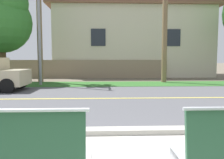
% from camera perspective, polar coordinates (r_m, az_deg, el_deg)
% --- Properties ---
extents(ground_plane, '(140.00, 140.00, 0.00)m').
position_cam_1_polar(ground_plane, '(10.28, -0.62, -3.24)').
color(ground_plane, '#665B4C').
extents(curb_edge, '(44.00, 0.30, 0.11)m').
position_cam_1_polar(curb_edge, '(4.75, 1.72, -12.44)').
color(curb_edge, '#ADA89E').
rests_on(curb_edge, ground_plane).
extents(street_asphalt, '(52.00, 8.00, 0.01)m').
position_cam_1_polar(street_asphalt, '(8.80, -0.29, -4.63)').
color(street_asphalt, '#515156').
rests_on(street_asphalt, ground_plane).
extents(road_centre_line, '(48.00, 0.14, 0.01)m').
position_cam_1_polar(road_centre_line, '(8.80, -0.29, -4.59)').
color(road_centre_line, '#E0CC4C').
rests_on(road_centre_line, ground_plane).
extents(far_verge_grass, '(48.00, 2.80, 0.02)m').
position_cam_1_polar(far_verge_grass, '(13.84, -1.12, -1.07)').
color(far_verge_grass, '#2D6026').
rests_on(far_verge_grass, ground_plane).
extents(streetlamp, '(0.24, 2.10, 7.53)m').
position_cam_1_polar(streetlamp, '(14.25, -17.19, 16.14)').
color(streetlamp, gray).
rests_on(streetlamp, ground_plane).
extents(shade_tree_left, '(3.68, 3.68, 6.07)m').
position_cam_1_polar(shade_tree_left, '(16.06, -25.13, 13.38)').
color(shade_tree_left, brown).
rests_on(shade_tree_left, ground_plane).
extents(garden_wall, '(13.00, 0.36, 1.40)m').
position_cam_1_polar(garden_wall, '(18.16, -7.20, 2.53)').
color(garden_wall, gray).
rests_on(garden_wall, ground_plane).
extents(house_across_street, '(13.86, 6.91, 6.25)m').
position_cam_1_polar(house_across_street, '(21.51, 4.59, 9.53)').
color(house_across_street, beige).
rests_on(house_across_street, ground_plane).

